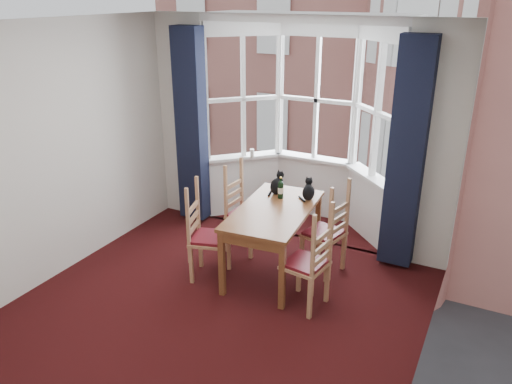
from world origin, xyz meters
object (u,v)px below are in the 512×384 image
Objects in this scene: chair_left_far at (240,213)px; wine_bottle at (281,189)px; candle_tall at (252,153)px; cat_left at (277,185)px; chair_left_near at (202,238)px; chair_right_far at (331,236)px; cat_right at (309,191)px; dining_table at (274,217)px; chair_right_near at (313,267)px.

chair_left_far is 3.51× the size of wine_bottle.
candle_tall is (-0.35, 0.99, 0.46)m from chair_left_far.
cat_left is 2.48× the size of candle_tall.
chair_left_near is 1.07m from wine_bottle.
cat_right reaches higher than chair_right_far.
dining_table is 0.74m from chair_left_far.
dining_table is 1.66m from candle_tall.
chair_left_near is at bearing -120.08° from cat_left.
chair_right_far is 1.96m from candle_tall.
candle_tall is at bearing 132.00° from chair_right_near.
chair_left_far is at bearing 86.00° from chair_left_near.
chair_right_far is (1.27, 0.70, 0.00)m from chair_left_near.
cat_right is 2.33× the size of candle_tall.
chair_right_near is 3.51× the size of wine_bottle.
chair_right_near is 2.48m from candle_tall.
cat_right is at bearing 114.95° from chair_right_near.
candle_tall is at bearing 131.64° from wine_bottle.
candle_tall reaches higher than chair_right_near.
candle_tall is (-1.21, 0.90, 0.03)m from cat_right.
wine_bottle reaches higher than chair_left_near.
wine_bottle is (-0.30, -0.12, 0.01)m from cat_right.
cat_right is at bearing -36.76° from candle_tall.
chair_right_far is 3.42× the size of cat_right.
chair_right_near is (0.66, -0.48, -0.22)m from dining_table.
chair_left_far is 0.63m from cat_left.
candle_tall is (-1.63, 1.81, 0.46)m from chair_right_near.
dining_table is at bearing -157.52° from chair_right_far.
cat_left is 1.21m from candle_tall.
chair_right_near is (1.34, -0.02, 0.00)m from chair_left_near.
chair_left_near is at bearing -80.68° from candle_tall.
chair_right_near is at bearing -47.83° from cat_left.
chair_right_far is 0.89m from cat_left.
chair_right_near is 1.09m from cat_right.
dining_table is at bearing 34.10° from chair_left_near.
wine_bottle is (-0.06, 0.31, 0.21)m from dining_table.
chair_right_far is (-0.07, 0.73, 0.00)m from chair_right_near.
cat_right reaches higher than chair_left_far.
chair_right_near is 1.00× the size of chair_right_far.
dining_table is 0.85m from chair_right_near.
cat_left is at bearing -48.17° from candle_tall.
candle_tall reaches higher than dining_table.
cat_right reaches higher than wine_bottle.
chair_left_far is at bearing -70.69° from candle_tall.
chair_left_far is at bearing 151.68° from dining_table.
cat_right is (0.40, -0.00, -0.01)m from cat_left.
chair_right_far is 0.58m from cat_right.
chair_left_near and chair_right_far have the same top height.
dining_table is 1.64× the size of chair_left_far.
cat_left is (-0.82, 0.91, 0.43)m from chair_right_near.
candle_tall is at bearing 145.28° from chair_right_far.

